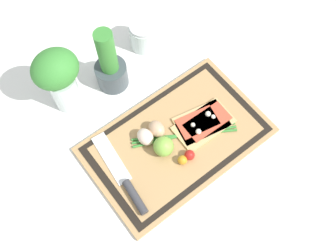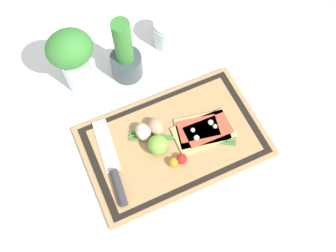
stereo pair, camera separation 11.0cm
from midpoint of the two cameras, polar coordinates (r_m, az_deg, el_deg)
ground_plane at (r=1.11m, az=-1.56°, el=-2.47°), size 6.00×6.00×0.00m
cutting_board at (r=1.10m, az=-1.57°, el=-2.31°), size 0.50×0.31×0.02m
pizza_slice_near at (r=1.11m, az=2.53°, el=-0.02°), size 0.17×0.10×0.02m
pizza_slice_far at (r=1.11m, az=2.02°, el=0.24°), size 0.16×0.12×0.02m
knife at (r=1.05m, az=-8.82°, el=-8.85°), size 0.06×0.26×0.02m
egg_brown at (r=1.09m, az=-4.52°, el=-0.72°), size 0.04×0.05×0.04m
egg_pink at (r=1.08m, az=-6.20°, el=-1.88°), size 0.04×0.05×0.04m
lime at (r=1.06m, az=-3.60°, el=-3.29°), size 0.06×0.06×0.06m
cherry_tomato_red at (r=1.06m, az=0.21°, el=-4.55°), size 0.03×0.03×0.03m
cherry_tomato_yellow at (r=1.06m, az=-0.84°, el=-5.28°), size 0.03×0.03×0.03m
scallion_bunch at (r=1.10m, az=-0.41°, el=-1.59°), size 0.28×0.16×0.01m
herb_pot at (r=1.16m, az=-11.11°, el=8.10°), size 0.09×0.09×0.23m
sauce_jar at (r=1.26m, az=-6.08°, el=12.56°), size 0.09×0.09×0.09m
herb_glass at (r=1.11m, az=-18.35°, el=6.50°), size 0.13×0.11×0.22m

